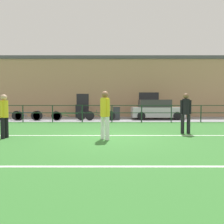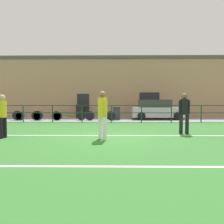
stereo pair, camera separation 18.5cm
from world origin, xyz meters
The scene contains 17 objects.
ground centered at (0.00, 0.00, -0.02)m, with size 60.00×44.00×0.04m, color #33702D.
field_line_touchline centered at (0.00, 0.39, 0.00)m, with size 36.00×0.11×0.00m, color white.
field_line_hash centered at (0.00, -3.71, 0.00)m, with size 36.00×0.11×0.00m, color white.
pavement_strip centered at (0.00, 8.50, 0.01)m, with size 48.00×5.00×0.02m, color gray.
perimeter_fence centered at (0.00, 6.00, 0.75)m, with size 36.07×0.07×1.15m.
clubhouse_facade centered at (0.00, 12.20, 2.78)m, with size 28.00×2.56×5.55m.
player_goalkeeper centered at (3.18, 0.93, 0.98)m, with size 0.47×0.30×1.73m.
player_striker centered at (-4.03, -0.25, 0.94)m, with size 0.29×0.45×1.65m.
player_winger centered at (-0.25, -0.52, 1.00)m, with size 0.36×0.38×1.76m.
parked_car_red centered at (3.49, 8.44, 0.74)m, with size 3.95×1.95×1.52m.
bicycle_parked_0 centered at (-7.51, 7.20, 0.35)m, with size 2.14×0.04×0.73m.
bicycle_parked_1 centered at (-4.85, 7.20, 0.37)m, with size 2.16×0.04×0.76m.
bicycle_parked_2 centered at (-0.86, 7.20, 0.37)m, with size 2.21×0.04×0.76m.
bicycle_parked_3 centered at (-6.21, 7.20, 0.38)m, with size 2.25×0.04×0.78m.
bicycle_parked_4 centered at (-3.12, 7.20, 0.34)m, with size 2.33×0.04×0.72m.
trash_bin_0 centered at (0.35, 7.84, 0.51)m, with size 0.53×0.45×0.97m.
trash_bin_1 centered at (-2.84, 10.00, 0.58)m, with size 0.58×0.50×1.10m.
Camera 2 is at (0.19, -8.08, 1.37)m, focal length 33.62 mm.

